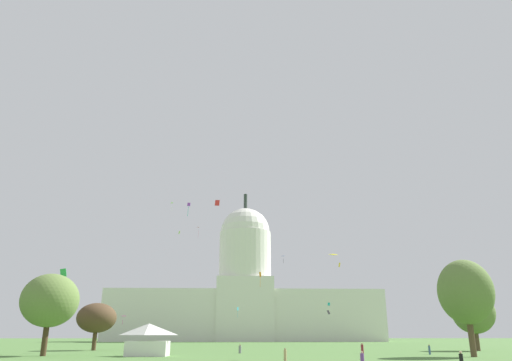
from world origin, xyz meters
name	(u,v)px	position (x,y,z in m)	size (l,w,h in m)	color
capitol_building	(245,297)	(0.49, 199.96, 20.76)	(131.33, 26.56, 72.76)	silver
event_tent	(148,340)	(-17.49, 41.33, 2.45)	(6.79, 4.60, 4.86)	white
tree_east_far	(466,292)	(31.87, 36.59, 9.51)	(10.88, 10.69, 14.49)	brown
tree_east_near	(473,313)	(45.92, 63.56, 7.54)	(9.13, 8.83, 11.84)	brown
tree_west_near	(50,300)	(-33.82, 42.46, 8.42)	(12.63, 12.67, 12.67)	#42301E
tree_west_mid	(97,318)	(-33.70, 69.76, 6.57)	(11.65, 11.64, 9.70)	#4C3823
person_purple_back_center	(362,360)	(9.21, 13.98, 0.72)	(0.42, 0.42, 1.58)	#703D93
person_maroon_near_tree_west	(362,349)	(18.89, 51.66, 0.78)	(0.62, 0.62, 1.74)	maroon
person_denim_mid_center	(429,350)	(28.64, 45.41, 0.74)	(0.43, 0.43, 1.60)	#3D5684
person_orange_lawn_far_left	(162,349)	(-17.47, 56.14, 0.72)	(0.63, 0.63, 1.60)	orange
person_grey_front_right	(240,349)	(-3.01, 52.51, 0.67)	(0.63, 0.63, 1.51)	gray
person_tan_back_left	(285,355)	(2.35, 24.87, 0.73)	(0.48, 0.48, 1.59)	tan
kite_blue_mid	(283,257)	(15.24, 154.56, 33.14)	(1.65, 1.22, 2.89)	blue
kite_violet_mid	(189,206)	(-14.27, 61.73, 29.47)	(0.71, 0.40, 3.00)	purple
kite_yellow_low	(336,258)	(11.37, 34.46, 14.39)	(1.56, 1.21, 0.33)	yellow
kite_orange_mid	(260,276)	(2.58, 90.97, 18.05)	(0.63, 0.47, 3.99)	orange
kite_turquoise_low	(329,304)	(26.24, 119.60, 12.54)	(0.80, 0.59, 1.04)	teal
kite_gold_mid	(339,265)	(28.06, 108.96, 23.70)	(0.76, 0.74, 1.30)	gold
kite_pink_high	(199,229)	(-20.03, 163.49, 46.13)	(1.39, 1.46, 4.10)	pink
kite_cyan_low	(238,310)	(-3.01, 166.01, 12.88)	(0.60, 0.75, 4.23)	#33BCDB
kite_black_low	(329,312)	(20.13, 88.67, 8.67)	(1.02, 0.91, 1.11)	black
kite_magenta_low	(123,318)	(-39.45, 119.91, 8.18)	(1.67, 1.49, 2.13)	#D1339E
kite_red_mid	(217,203)	(-8.39, 67.44, 31.84)	(1.10, 0.17, 1.39)	red
kite_green_low	(63,273)	(-34.29, 48.22, 13.54)	(1.30, 0.46, 1.54)	green
kite_lime_high	(179,232)	(-22.95, 118.68, 35.49)	(0.59, 0.67, 0.98)	#8CD133
kite_white_high	(174,205)	(-23.70, 106.79, 41.86)	(1.31, 1.87, 2.36)	white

